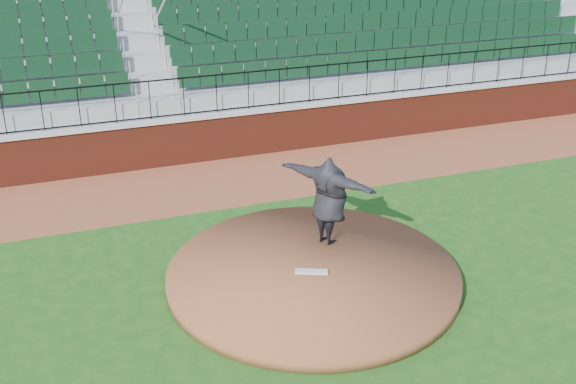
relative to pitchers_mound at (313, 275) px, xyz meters
The scene contains 10 objects.
ground 0.23m from the pitchers_mound, 98.24° to the right, with size 90.00×90.00×0.00m, color #1D4C15.
warning_track 5.21m from the pitchers_mound, 90.31° to the left, with size 34.00×3.20×0.01m, color brown.
field_wall 6.82m from the pitchers_mound, 90.23° to the left, with size 34.00×0.35×1.20m, color maroon.
wall_cap 6.90m from the pitchers_mound, 90.23° to the left, with size 34.00×0.45×0.10m, color #B7B7B7.
wall_railing 7.01m from the pitchers_mound, 90.23° to the left, with size 34.00×0.05×1.00m, color black, non-canonical shape.
seating_stands 9.78m from the pitchers_mound, 90.17° to the left, with size 34.00×5.10×4.60m, color gray, non-canonical shape.
concourse_wall 12.61m from the pitchers_mound, 90.13° to the left, with size 34.00×0.50×5.50m, color maroon.
pitchers_mound is the anchor object (origin of this frame).
pitching_rubber 0.19m from the pitchers_mound, 125.86° to the right, with size 0.61×0.15×0.04m, color silver.
pitcher 1.56m from the pitchers_mound, 53.01° to the left, with size 2.27×0.62×1.84m, color black.
Camera 1 is at (-4.34, -10.46, 7.03)m, focal length 43.96 mm.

